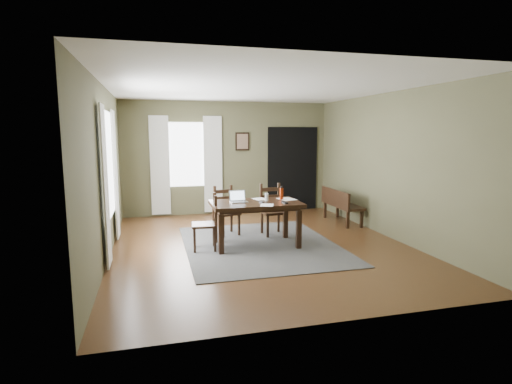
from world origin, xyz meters
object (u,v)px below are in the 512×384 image
object	(u,v)px
bench	(340,203)
laptop	(238,199)
chair_end	(207,223)
chair_back_right	(272,210)
chair_back_left	(226,211)
water_bottle	(281,193)
dining_table	(256,207)

from	to	relation	value
bench	laptop	world-z (taller)	laptop
chair_end	bench	xyz separation A→B (m)	(3.09, 1.34, -0.02)
chair_back_right	chair_back_left	bearing A→B (deg)	162.86
chair_end	chair_back_left	distance (m)	1.06
laptop	chair_end	bearing A→B (deg)	-170.31
chair_end	bench	distance (m)	3.37
chair_end	water_bottle	size ratio (longest dim) A/B	3.92
laptop	water_bottle	bearing A→B (deg)	0.19
chair_back_right	chair_end	bearing A→B (deg)	-154.87
water_bottle	bench	bearing A→B (deg)	34.07
chair_back_left	chair_back_right	size ratio (longest dim) A/B	0.96
bench	chair_back_left	bearing A→B (deg)	98.82
dining_table	chair_back_left	size ratio (longest dim) A/B	1.64
water_bottle	chair_end	bearing A→B (deg)	-172.83
water_bottle	laptop	bearing A→B (deg)	-176.78
chair_end	bench	size ratio (longest dim) A/B	0.72
dining_table	laptop	distance (m)	0.34
dining_table	water_bottle	distance (m)	0.57
chair_back_right	bench	bearing A→B (deg)	16.93
chair_end	dining_table	bearing A→B (deg)	97.14
water_bottle	chair_back_right	bearing A→B (deg)	90.04
laptop	dining_table	bearing A→B (deg)	-21.09
chair_end	laptop	world-z (taller)	laptop
chair_back_right	dining_table	bearing A→B (deg)	-129.48
chair_end	chair_back_left	size ratio (longest dim) A/B	1.00
dining_table	chair_end	distance (m)	0.87
dining_table	water_bottle	bearing A→B (deg)	15.61
chair_end	bench	world-z (taller)	chair_end
chair_back_right	water_bottle	distance (m)	0.68
dining_table	bench	size ratio (longest dim) A/B	1.18
dining_table	bench	bearing A→B (deg)	30.75
chair_back_right	water_bottle	bearing A→B (deg)	-92.80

